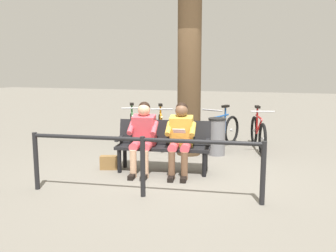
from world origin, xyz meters
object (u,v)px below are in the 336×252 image
object	(u,v)px
litter_bin	(217,137)
person_reading	(181,135)
bicycle_green	(221,132)
bicycle_orange	(189,131)
bicycle_silver	(132,129)
bicycle_purple	(258,133)
bicycle_red	(161,130)
person_companion	(143,134)
bench	(164,142)
handbag	(109,163)
tree_trunk	(189,72)

from	to	relation	value
litter_bin	person_reading	bearing A→B (deg)	77.38
bicycle_green	bicycle_orange	xyz separation A→B (m)	(0.71, 0.07, 0.00)
litter_bin	bicycle_silver	distance (m)	2.12
bicycle_green	bicycle_orange	distance (m)	0.71
bicycle_purple	bicycle_red	bearing A→B (deg)	-97.44
bicycle_purple	bicycle_silver	bearing A→B (deg)	-98.67
person_companion	bicycle_green	world-z (taller)	person_companion
bench	bicycle_green	world-z (taller)	bicycle_green
bicycle_orange	bicycle_green	bearing A→B (deg)	90.40
person_companion	bicycle_purple	distance (m)	2.96
person_companion	handbag	world-z (taller)	person_companion
handbag	bicycle_red	world-z (taller)	bicycle_red
handbag	bicycle_purple	world-z (taller)	bicycle_purple
handbag	bicycle_green	world-z (taller)	bicycle_green
bicycle_green	bicycle_purple	bearing A→B (deg)	115.15
bench	bicycle_orange	size ratio (longest dim) A/B	0.98
bicycle_purple	litter_bin	bearing A→B (deg)	-59.53
tree_trunk	litter_bin	distance (m)	1.41
bench	handbag	world-z (taller)	bench
litter_bin	bicycle_red	size ratio (longest dim) A/B	0.47
bench	bicycle_green	xyz separation A→B (m)	(-0.66, -2.08, -0.15)
bench	person_reading	world-z (taller)	person_reading
person_reading	litter_bin	bearing A→B (deg)	-110.40
handbag	person_companion	bearing A→B (deg)	-179.59
tree_trunk	bicycle_green	xyz separation A→B (m)	(-0.54, -0.78, -1.31)
tree_trunk	bicycle_purple	size ratio (longest dim) A/B	2.03
tree_trunk	bicycle_silver	distance (m)	2.08
person_companion	bicycle_red	size ratio (longest dim) A/B	0.75
person_reading	tree_trunk	size ratio (longest dim) A/B	0.36
bicycle_green	bicycle_orange	world-z (taller)	same
tree_trunk	bicycle_orange	xyz separation A→B (m)	(0.17, -0.71, -1.31)
litter_bin	bicycle_silver	xyz separation A→B (m)	(2.06, -0.50, -0.02)
bicycle_green	bicycle_red	xyz separation A→B (m)	(1.34, 0.15, 0.00)
bicycle_purple	bicycle_orange	size ratio (longest dim) A/B	0.98
tree_trunk	litter_bin	world-z (taller)	tree_trunk
handbag	bicycle_silver	size ratio (longest dim) A/B	0.19
person_companion	bicycle_red	xyz separation A→B (m)	(0.39, -2.13, -0.30)
person_reading	bicycle_orange	distance (m)	2.19
tree_trunk	bicycle_orange	world-z (taller)	tree_trunk
bench	person_companion	bearing A→B (deg)	26.91
person_reading	tree_trunk	bearing A→B (deg)	-89.14
bicycle_red	bicycle_silver	distance (m)	0.69
person_reading	person_companion	size ratio (longest dim) A/B	1.00
bicycle_silver	bicycle_green	bearing A→B (deg)	70.35
bicycle_green	bicycle_red	world-z (taller)	same
bench	litter_bin	distance (m)	1.57
bicycle_red	bicycle_silver	bearing A→B (deg)	-109.44
person_companion	person_reading	bearing A→B (deg)	179.95
bicycle_purple	bicycle_orange	bearing A→B (deg)	-98.06
handbag	bicycle_green	xyz separation A→B (m)	(-1.60, -2.29, 0.24)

